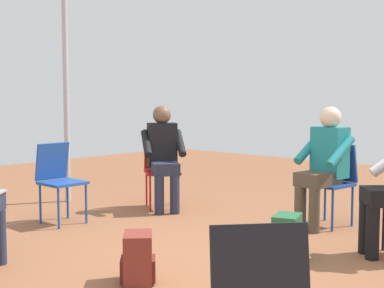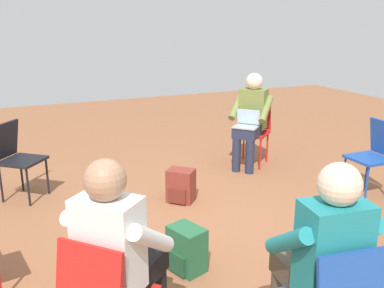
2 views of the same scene
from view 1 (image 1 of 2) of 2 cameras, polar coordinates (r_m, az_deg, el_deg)
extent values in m
plane|color=brown|center=(4.48, 1.00, -12.28)|extent=(14.00, 14.00, 0.00)
cube|color=black|center=(2.09, 7.32, -13.89)|extent=(0.32, 0.35, 0.40)
cylinder|color=black|center=(4.98, 19.75, -8.31)|extent=(0.02, 0.02, 0.42)
cube|color=red|center=(6.46, -3.20, -3.03)|extent=(0.56, 0.56, 0.03)
cylinder|color=red|center=(6.35, -1.43, -5.20)|extent=(0.02, 0.02, 0.42)
cylinder|color=red|center=(6.30, -4.49, -5.30)|extent=(0.02, 0.02, 0.42)
cylinder|color=red|center=(6.68, -1.97, -4.70)|extent=(0.02, 0.02, 0.42)
cylinder|color=red|center=(6.63, -4.88, -4.79)|extent=(0.02, 0.02, 0.42)
cube|color=red|center=(6.62, -3.46, -0.96)|extent=(0.30, 0.36, 0.40)
cube|color=#1E4799|center=(5.72, 14.41, -4.19)|extent=(0.45, 0.45, 0.03)
cylinder|color=#1E4799|center=(5.53, 14.75, -6.88)|extent=(0.02, 0.02, 0.42)
cylinder|color=#1E4799|center=(5.73, 11.97, -6.42)|extent=(0.02, 0.02, 0.42)
cylinder|color=#1E4799|center=(5.81, 16.72, -6.37)|extent=(0.02, 0.02, 0.42)
cylinder|color=#1E4799|center=(6.00, 14.00, -5.95)|extent=(0.02, 0.02, 0.42)
cube|color=#1E4799|center=(5.85, 15.55, -1.90)|extent=(0.39, 0.15, 0.40)
cube|color=#1E4799|center=(5.81, -13.62, -4.05)|extent=(0.40, 0.40, 0.03)
cylinder|color=#1E4799|center=(5.80, -11.23, -6.26)|extent=(0.02, 0.02, 0.42)
cylinder|color=#1E4799|center=(5.61, -14.05, -6.69)|extent=(0.02, 0.02, 0.42)
cylinder|color=#1E4799|center=(6.08, -13.13, -5.80)|extent=(0.02, 0.02, 0.42)
cylinder|color=#1E4799|center=(5.90, -15.88, -6.18)|extent=(0.02, 0.02, 0.42)
cube|color=#1E4799|center=(5.94, -14.68, -1.78)|extent=(0.10, 0.38, 0.40)
cylinder|color=black|center=(4.68, 18.70, -8.94)|extent=(0.11, 0.11, 0.45)
cylinder|color=black|center=(4.85, 17.99, -8.45)|extent=(0.11, 0.11, 0.45)
cylinder|color=#23283D|center=(6.16, -1.85, -5.39)|extent=(0.11, 0.11, 0.45)
cylinder|color=#23283D|center=(6.13, -3.51, -5.45)|extent=(0.11, 0.11, 0.45)
cube|color=#23283D|center=(6.26, -2.94, -2.58)|extent=(0.52, 0.49, 0.14)
cube|color=black|center=(6.42, -3.22, -0.06)|extent=(0.38, 0.40, 0.52)
sphere|color=brown|center=(6.40, -3.23, 3.14)|extent=(0.22, 0.22, 0.22)
cylinder|color=black|center=(6.35, -1.30, 0.13)|extent=(0.37, 0.30, 0.31)
cylinder|color=black|center=(6.29, -4.88, 0.06)|extent=(0.37, 0.30, 0.31)
cylinder|color=#4C4233|center=(5.43, 12.91, -6.91)|extent=(0.11, 0.11, 0.45)
cylinder|color=#4C4233|center=(5.54, 11.42, -6.65)|extent=(0.11, 0.11, 0.45)
cube|color=#4C4233|center=(5.56, 13.28, -3.65)|extent=(0.36, 0.46, 0.14)
cube|color=teal|center=(5.68, 14.48, -0.85)|extent=(0.37, 0.27, 0.52)
sphere|color=beige|center=(5.66, 14.56, 2.77)|extent=(0.22, 0.22, 0.22)
cylinder|color=teal|center=(5.48, 15.57, -0.81)|extent=(0.15, 0.40, 0.31)
cylinder|color=teal|center=(5.72, 12.28, -0.51)|extent=(0.15, 0.40, 0.31)
cube|color=#235B38|center=(4.58, 10.09, -9.65)|extent=(0.28, 0.33, 0.36)
cube|color=#1C492C|center=(4.60, 10.07, -10.62)|extent=(0.30, 0.27, 0.16)
cube|color=maroon|center=(3.94, -5.78, -11.99)|extent=(0.34, 0.34, 0.36)
cube|color=maroon|center=(3.97, -5.77, -13.11)|extent=(0.31, 0.32, 0.16)
cylinder|color=#B2B2B7|center=(6.99, -13.28, 4.74)|extent=(0.07, 0.07, 2.64)
camera|label=2|loc=(6.63, 32.22, 9.16)|focal=40.00mm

